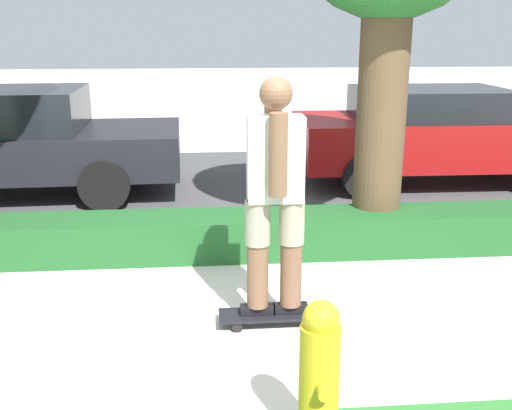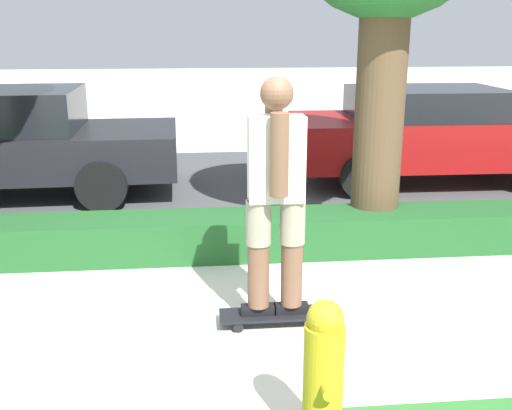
{
  "view_description": "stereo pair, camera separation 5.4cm",
  "coord_description": "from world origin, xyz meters",
  "px_view_note": "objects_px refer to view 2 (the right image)",
  "views": [
    {
      "loc": [
        -0.33,
        -4.0,
        2.18
      ],
      "look_at": [
        0.06,
        0.6,
        0.8
      ],
      "focal_mm": 42.0,
      "sensor_mm": 36.0,
      "label": 1
    },
    {
      "loc": [
        -0.38,
        -4.0,
        2.18
      ],
      "look_at": [
        0.06,
        0.6,
        0.8
      ],
      "focal_mm": 42.0,
      "sensor_mm": 36.0,
      "label": 2
    }
  ],
  "objects_px": {
    "skater_person": "(276,193)",
    "parked_car_middle": "(431,133)",
    "fire_hydrant": "(323,377)",
    "skateboard": "(275,315)"
  },
  "relations": [
    {
      "from": "skater_person",
      "to": "parked_car_middle",
      "type": "relative_size",
      "value": 0.44
    },
    {
      "from": "parked_car_middle",
      "to": "fire_hydrant",
      "type": "relative_size",
      "value": 4.62
    },
    {
      "from": "parked_car_middle",
      "to": "fire_hydrant",
      "type": "bearing_deg",
      "value": -115.22
    },
    {
      "from": "skater_person",
      "to": "parked_car_middle",
      "type": "xyz_separation_m",
      "value": [
        2.8,
        4.19,
        -0.32
      ]
    },
    {
      "from": "skateboard",
      "to": "parked_car_middle",
      "type": "xyz_separation_m",
      "value": [
        2.8,
        4.19,
        0.64
      ]
    },
    {
      "from": "skateboard",
      "to": "skater_person",
      "type": "relative_size",
      "value": 0.47
    },
    {
      "from": "skater_person",
      "to": "parked_car_middle",
      "type": "bearing_deg",
      "value": 56.3
    },
    {
      "from": "fire_hydrant",
      "to": "skater_person",
      "type": "bearing_deg",
      "value": 92.97
    },
    {
      "from": "skateboard",
      "to": "parked_car_middle",
      "type": "height_order",
      "value": "parked_car_middle"
    },
    {
      "from": "skateboard",
      "to": "skater_person",
      "type": "height_order",
      "value": "skater_person"
    }
  ]
}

